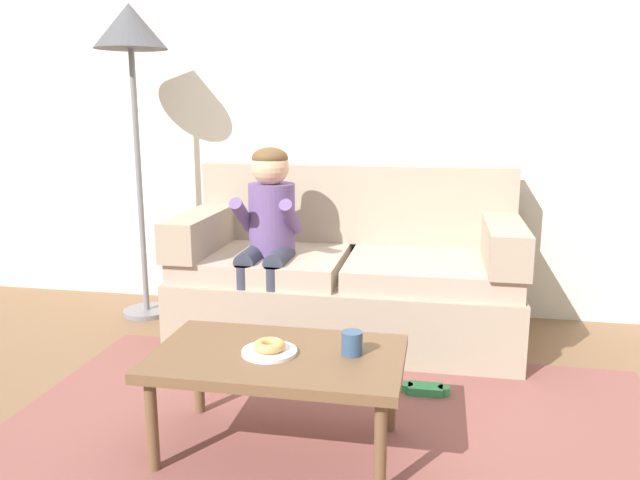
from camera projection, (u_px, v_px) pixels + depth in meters
The scene contains 11 objects.
ground at pixel (346, 400), 2.86m from camera, with size 10.00×10.00×0.00m, color brown.
wall_back at pixel (381, 93), 3.91m from camera, with size 8.00×0.10×2.80m, color silver.
area_rug at pixel (337, 426), 2.62m from camera, with size 2.78×1.62×0.01m, color brown.
couch at pixel (348, 277), 3.63m from camera, with size 1.90×0.90×0.97m.
coffee_table at pixel (278, 364), 2.37m from camera, with size 0.95×0.57×0.41m.
person_child at pixel (268, 227), 3.44m from camera, with size 0.34×0.58×1.10m.
plate at pixel (269, 352), 2.35m from camera, with size 0.21×0.21×0.01m, color white.
donut at pixel (269, 345), 2.35m from camera, with size 0.12×0.12×0.04m, color tan.
mug at pixel (352, 343), 2.34m from camera, with size 0.08×0.08×0.09m, color #334C72.
toy_controller at pixel (425, 390), 2.91m from camera, with size 0.23×0.09×0.05m.
floor_lamp at pixel (131, 48), 3.71m from camera, with size 0.43×0.43×1.91m.
Camera 1 is at (0.38, -2.62, 1.32)m, focal length 35.06 mm.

